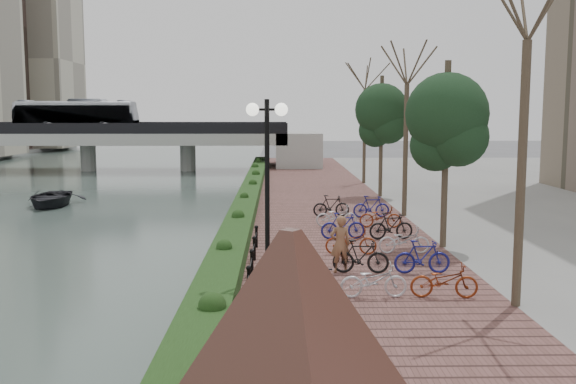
{
  "coord_description": "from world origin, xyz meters",
  "views": [
    {
      "loc": [
        2.16,
        -13.2,
        5.18
      ],
      "look_at": [
        2.57,
        12.81,
        2.0
      ],
      "focal_mm": 40.0,
      "sensor_mm": 36.0,
      "label": 1
    }
  ],
  "objects_px": {
    "granite_monument": "(290,330)",
    "motorcycle": "(323,293)",
    "boat": "(50,198)",
    "lamppost": "(267,158)",
    "pedestrian": "(340,244)"
  },
  "relations": [
    {
      "from": "lamppost",
      "to": "pedestrian",
      "type": "xyz_separation_m",
      "value": [
        2.1,
        2.91,
        -2.76
      ]
    },
    {
      "from": "boat",
      "to": "granite_monument",
      "type": "bearing_deg",
      "value": -69.25
    },
    {
      "from": "motorcycle",
      "to": "boat",
      "type": "distance_m",
      "value": 25.24
    },
    {
      "from": "granite_monument",
      "to": "pedestrian",
      "type": "bearing_deg",
      "value": 80.12
    },
    {
      "from": "granite_monument",
      "to": "lamppost",
      "type": "bearing_deg",
      "value": 93.81
    },
    {
      "from": "granite_monument",
      "to": "boat",
      "type": "height_order",
      "value": "granite_monument"
    },
    {
      "from": "granite_monument",
      "to": "pedestrian",
      "type": "distance_m",
      "value": 9.71
    },
    {
      "from": "granite_monument",
      "to": "motorcycle",
      "type": "bearing_deg",
      "value": 81.3
    },
    {
      "from": "lamppost",
      "to": "pedestrian",
      "type": "relative_size",
      "value": 2.95
    },
    {
      "from": "motorcycle",
      "to": "boat",
      "type": "bearing_deg",
      "value": 128.03
    },
    {
      "from": "pedestrian",
      "to": "boat",
      "type": "relative_size",
      "value": 0.37
    },
    {
      "from": "lamppost",
      "to": "boat",
      "type": "height_order",
      "value": "lamppost"
    },
    {
      "from": "granite_monument",
      "to": "pedestrian",
      "type": "xyz_separation_m",
      "value": [
        1.66,
        9.55,
        -0.68
      ]
    },
    {
      "from": "granite_monument",
      "to": "lamppost",
      "type": "relative_size",
      "value": 0.95
    },
    {
      "from": "motorcycle",
      "to": "pedestrian",
      "type": "xyz_separation_m",
      "value": [
        0.78,
        3.8,
        0.4
      ]
    }
  ]
}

